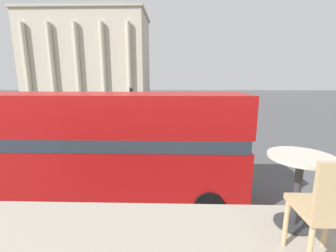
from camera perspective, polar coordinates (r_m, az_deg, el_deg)
The scene contains 10 objects.
double_decker_bus at distance 9.04m, azimuth -17.66°, elevation -4.15°, with size 11.15×2.66×4.26m.
cafe_dining_table at distance 2.54m, azimuth 30.33°, elevation -10.62°, with size 0.60×0.60×0.73m.
cafe_chair_0 at distance 2.10m, azimuth 35.85°, elevation -16.51°, with size 0.40×0.40×0.91m.
plaza_building_left at distance 51.35m, azimuth -19.31°, elevation 15.73°, with size 24.27×12.94×17.77m.
traffic_light_near at distance 14.29m, azimuth -5.26°, elevation 2.26°, with size 0.42×0.24×3.70m.
traffic_light_mid at distance 23.47m, azimuth -9.37°, elevation 6.28°, with size 0.42×0.24×3.97m.
car_black at distance 29.89m, azimuth 12.07°, elevation 3.68°, with size 4.20×1.93×1.35m.
pedestrian_olive at distance 26.40m, azimuth 9.07°, elevation 3.55°, with size 0.32×0.32×1.83m.
pedestrian_white at distance 26.34m, azimuth 13.21°, elevation 3.26°, with size 0.32×0.32×1.75m.
pedestrian_grey at distance 17.90m, azimuth -29.25°, elevation -2.15°, with size 0.32×0.32×1.62m.
Camera 1 is at (0.26, -2.40, 4.77)m, focal length 24.00 mm.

